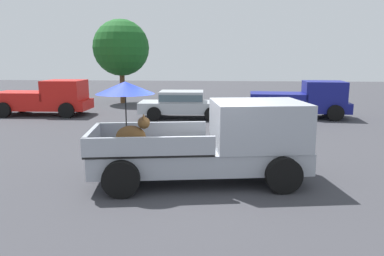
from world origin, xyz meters
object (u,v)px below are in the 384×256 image
Objects in this scene: pickup_truck_main at (216,140)px; parked_sedan_near at (183,103)px; pickup_truck_far at (47,98)px; pickup_truck_red at (303,100)px.

pickup_truck_main reaches higher than parked_sedan_near.
pickup_truck_main reaches higher than pickup_truck_far.
pickup_truck_red reaches higher than parked_sedan_near.
parked_sedan_near is at bearing -5.11° from pickup_truck_far.
pickup_truck_red is 13.03m from pickup_truck_far.
pickup_truck_far is at bearing 174.24° from parked_sedan_near.
pickup_truck_red is at bearing 58.69° from pickup_truck_main.
pickup_truck_main is at bearing -81.67° from parked_sedan_near.
parked_sedan_near is at bearing 91.66° from pickup_truck_main.
pickup_truck_main reaches higher than pickup_truck_red.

